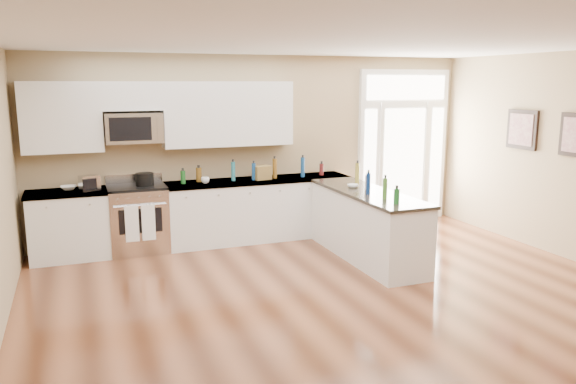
{
  "coord_description": "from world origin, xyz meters",
  "views": [
    {
      "loc": [
        -2.74,
        -4.33,
        2.38
      ],
      "look_at": [
        -0.32,
        2.0,
        1.06
      ],
      "focal_mm": 35.0,
      "sensor_mm": 36.0,
      "label": 1
    }
  ],
  "objects": [
    {
      "name": "ground",
      "position": [
        0.0,
        0.0,
        0.0
      ],
      "size": [
        8.0,
        8.0,
        0.0
      ],
      "primitive_type": "plane",
      "color": "#4E2816"
    },
    {
      "name": "bowl_peninsula",
      "position": [
        0.86,
        2.54,
        0.96
      ],
      "size": [
        0.17,
        0.17,
        0.05
      ],
      "primitive_type": "imported",
      "rotation": [
        0.0,
        0.0,
        -0.11
      ],
      "color": "white",
      "rests_on": "peninsula_cabinet"
    },
    {
      "name": "wall_art_near",
      "position": [
        3.47,
        2.2,
        1.7
      ],
      "size": [
        0.05,
        0.58,
        0.58
      ],
      "color": "black",
      "rests_on": "room_shell"
    },
    {
      "name": "counter_bottles",
      "position": [
        0.2,
        3.07,
        1.07
      ],
      "size": [
        2.37,
        2.46,
        0.32
      ],
      "color": "#19591E",
      "rests_on": "back_cabinet_right"
    },
    {
      "name": "toaster_oven",
      "position": [
        -2.59,
        3.63,
        1.04
      ],
      "size": [
        0.29,
        0.26,
        0.21
      ],
      "primitive_type": "cube",
      "rotation": [
        0.0,
        0.0,
        0.33
      ],
      "color": "silver",
      "rests_on": "back_cabinet_left"
    },
    {
      "name": "back_cabinet_left",
      "position": [
        -2.87,
        3.69,
        0.44
      ],
      "size": [
        1.1,
        0.66,
        0.94
      ],
      "color": "white",
      "rests_on": "ground"
    },
    {
      "name": "stockpot",
      "position": [
        -1.85,
        3.69,
        1.05
      ],
      "size": [
        0.3,
        0.3,
        0.19
      ],
      "primitive_type": "cylinder",
      "rotation": [
        0.0,
        0.0,
        -0.23
      ],
      "color": "black",
      "rests_on": "kitchen_range"
    },
    {
      "name": "room_shell",
      "position": [
        0.0,
        0.0,
        1.71
      ],
      "size": [
        8.0,
        8.0,
        8.0
      ],
      "color": "tan",
      "rests_on": "ground"
    },
    {
      "name": "microwave",
      "position": [
        -1.95,
        3.8,
        1.76
      ],
      "size": [
        0.78,
        0.41,
        0.42
      ],
      "color": "silver",
      "rests_on": "room_shell"
    },
    {
      "name": "back_cabinet_right",
      "position": [
        -0.16,
        3.69,
        0.44
      ],
      "size": [
        2.85,
        0.66,
        0.94
      ],
      "color": "white",
      "rests_on": "ground"
    },
    {
      "name": "cardboard_box",
      "position": [
        -0.12,
        3.64,
        1.04
      ],
      "size": [
        0.28,
        0.23,
        0.21
      ],
      "primitive_type": "cube",
      "rotation": [
        0.0,
        0.0,
        0.2
      ],
      "color": "olive",
      "rests_on": "back_cabinet_right"
    },
    {
      "name": "bowl_left",
      "position": [
        -2.86,
        3.8,
        0.97
      ],
      "size": [
        0.23,
        0.23,
        0.05
      ],
      "primitive_type": "imported",
      "rotation": [
        0.0,
        0.0,
        0.04
      ],
      "color": "white",
      "rests_on": "back_cabinet_left"
    },
    {
      "name": "upper_cabinet_short",
      "position": [
        -1.95,
        3.83,
        2.2
      ],
      "size": [
        0.82,
        0.33,
        0.4
      ],
      "primitive_type": "cube",
      "color": "white",
      "rests_on": "room_shell"
    },
    {
      "name": "peninsula_cabinet",
      "position": [
        0.93,
        2.24,
        0.43
      ],
      "size": [
        0.69,
        2.32,
        0.94
      ],
      "color": "white",
      "rests_on": "ground"
    },
    {
      "name": "upper_cabinet_left",
      "position": [
        -2.88,
        3.83,
        1.93
      ],
      "size": [
        1.04,
        0.33,
        0.95
      ],
      "primitive_type": "cube",
      "color": "white",
      "rests_on": "room_shell"
    },
    {
      "name": "entry_door",
      "position": [
        2.55,
        3.95,
        1.3
      ],
      "size": [
        1.7,
        0.1,
        2.6
      ],
      "color": "white",
      "rests_on": "ground"
    },
    {
      "name": "upper_cabinet_right",
      "position": [
        -0.57,
        3.83,
        1.93
      ],
      "size": [
        1.94,
        0.33,
        0.95
      ],
      "primitive_type": "cube",
      "color": "white",
      "rests_on": "room_shell"
    },
    {
      "name": "cup_counter",
      "position": [
        -1.0,
        3.61,
        0.99
      ],
      "size": [
        0.15,
        0.15,
        0.09
      ],
      "primitive_type": "imported",
      "rotation": [
        0.0,
        0.0,
        0.43
      ],
      "color": "white",
      "rests_on": "back_cabinet_right"
    },
    {
      "name": "kitchen_range",
      "position": [
        -1.96,
        3.69,
        0.48
      ],
      "size": [
        0.8,
        0.71,
        1.08
      ],
      "color": "silver",
      "rests_on": "ground"
    }
  ]
}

